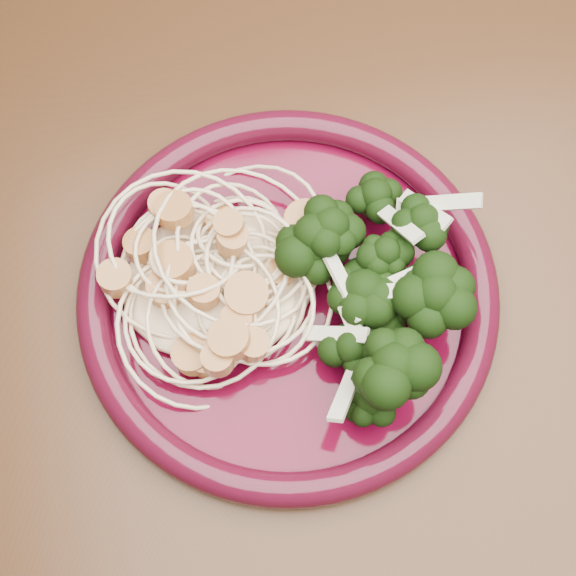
# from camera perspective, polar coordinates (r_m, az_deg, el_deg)

# --- Properties ---
(dining_table) EXTENTS (1.20, 0.80, 0.75)m
(dining_table) POSITION_cam_1_polar(r_m,az_deg,el_deg) (0.69, -0.59, 1.58)
(dining_table) COLOR #472814
(dining_table) RESTS_ON ground
(dinner_plate) EXTENTS (0.38, 0.38, 0.02)m
(dinner_plate) POSITION_cam_1_polar(r_m,az_deg,el_deg) (0.56, -0.00, -0.34)
(dinner_plate) COLOR #490419
(dinner_plate) RESTS_ON dining_table
(spaghetti_pile) EXTENTS (0.17, 0.16, 0.03)m
(spaghetti_pile) POSITION_cam_1_polar(r_m,az_deg,el_deg) (0.56, -5.05, 0.84)
(spaghetti_pile) COLOR beige
(spaghetti_pile) RESTS_ON dinner_plate
(scallop_cluster) EXTENTS (0.18, 0.18, 0.05)m
(scallop_cluster) POSITION_cam_1_polar(r_m,az_deg,el_deg) (0.52, -5.40, 2.47)
(scallop_cluster) COLOR #CC8A46
(scallop_cluster) RESTS_ON spaghetti_pile
(broccoli_pile) EXTENTS (0.15, 0.18, 0.06)m
(broccoli_pile) POSITION_cam_1_polar(r_m,az_deg,el_deg) (0.54, 6.37, -0.42)
(broccoli_pile) COLOR black
(broccoli_pile) RESTS_ON dinner_plate
(onion_garnish) EXTENTS (0.10, 0.12, 0.05)m
(onion_garnish) POSITION_cam_1_polar(r_m,az_deg,el_deg) (0.51, 6.76, 0.93)
(onion_garnish) COLOR beige
(onion_garnish) RESTS_ON broccoli_pile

